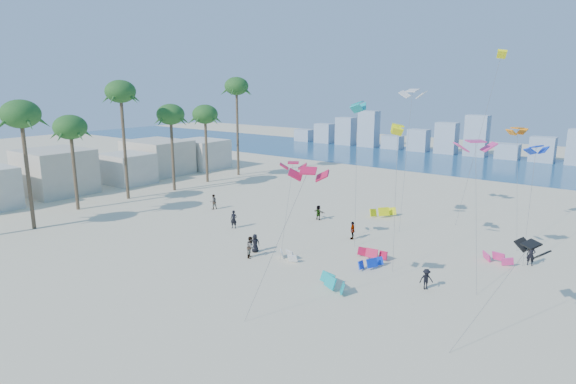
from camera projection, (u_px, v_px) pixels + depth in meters
The scene contains 10 objects.
ground at pixel (132, 280), 37.34m from camera, with size 220.00×220.00×0.00m, color beige.
ocean at pixel (452, 161), 93.20m from camera, with size 220.00×220.00×0.00m, color navy.
kitesurfer_near at pixel (234, 219), 50.44m from camera, with size 0.69×0.46×1.90m, color black.
kitesurfer_mid at pixel (251, 247), 42.02m from camera, with size 0.91×0.71×1.88m, color gray.
kitesurfers_far at pixel (321, 229), 47.60m from camera, with size 35.13×13.04×1.82m.
grounded_kites at pixel (378, 248), 43.29m from camera, with size 17.26×23.11×1.03m.
flying_kites at pixel (433, 121), 42.03m from camera, with size 22.69×33.80×18.56m.
palm_row at pixel (128, 112), 60.61m from camera, with size 7.55×44.80×15.74m.
beachfront_buildings at pixel (114, 166), 72.81m from camera, with size 11.50×43.00×6.00m.
distant_skyline at pixel (464, 140), 100.98m from camera, with size 85.00×3.00×8.40m.
Camera 1 is at (30.76, -20.45, 14.91)m, focal length 30.22 mm.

